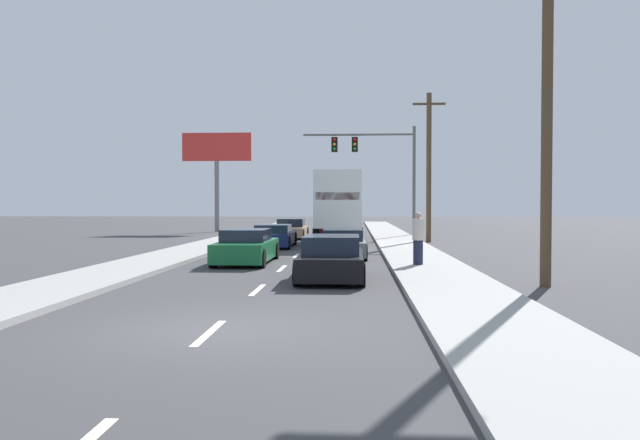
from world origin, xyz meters
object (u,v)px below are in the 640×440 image
at_px(car_gray, 343,244).
at_px(utility_pole_near, 547,87).
at_px(car_tan, 291,229).
at_px(traffic_signal_mast, 369,155).
at_px(roadside_billboard, 217,159).
at_px(pedestrian_near_corner, 418,238).
at_px(car_navy, 274,237).
at_px(car_green, 247,247).
at_px(box_truck, 338,204).
at_px(utility_pole_mid, 429,165).
at_px(car_black, 332,259).

bearing_deg(car_gray, utility_pole_near, -57.47).
xyz_separation_m(car_tan, traffic_signal_mast, (4.87, 2.59, 4.82)).
relative_size(roadside_billboard, pedestrian_near_corner, 4.45).
height_order(car_navy, car_green, car_green).
bearing_deg(traffic_signal_mast, car_gray, -95.06).
distance_m(box_truck, car_gray, 8.65).
bearing_deg(pedestrian_near_corner, traffic_signal_mast, 93.20).
height_order(car_green, box_truck, box_truck).
height_order(car_navy, roadside_billboard, roadside_billboard).
bearing_deg(utility_pole_near, car_navy, 122.38).
relative_size(traffic_signal_mast, roadside_billboard, 0.97).
relative_size(car_tan, car_navy, 0.92).
distance_m(car_navy, car_green, 8.13).
bearing_deg(utility_pole_near, utility_pole_mid, 92.37).
relative_size(car_tan, roadside_billboard, 0.56).
bearing_deg(utility_pole_near, box_truck, 108.82).
height_order(car_navy, utility_pole_mid, utility_pole_mid).
relative_size(car_green, utility_pole_near, 0.46).
distance_m(car_black, utility_pole_mid, 17.99).
distance_m(car_navy, traffic_signal_mast, 12.45).
relative_size(car_tan, car_gray, 1.00).
distance_m(car_gray, traffic_signal_mast, 16.71).
relative_size(car_navy, utility_pole_near, 0.47).
distance_m(box_truck, traffic_signal_mast, 8.31).
bearing_deg(roadside_billboard, car_tan, -52.82).
bearing_deg(traffic_signal_mast, roadside_billboard, 151.75).
relative_size(car_tan, box_truck, 0.54).
height_order(car_tan, box_truck, box_truck).
bearing_deg(pedestrian_near_corner, roadside_billboard, 115.70).
bearing_deg(pedestrian_near_corner, utility_pole_near, -56.29).
distance_m(car_gray, utility_pole_near, 10.92).
distance_m(car_navy, roadside_billboard, 18.55).
height_order(utility_pole_mid, roadside_billboard, utility_pole_mid).
xyz_separation_m(traffic_signal_mast, utility_pole_near, (3.92, -24.29, -0.29)).
height_order(car_tan, utility_pole_mid, utility_pole_mid).
relative_size(utility_pole_near, roadside_billboard, 1.30).
bearing_deg(car_gray, pedestrian_near_corner, -58.69).
relative_size(car_navy, utility_pole_mid, 0.56).
xyz_separation_m(car_gray, utility_pole_near, (5.33, -8.36, 4.56)).
bearing_deg(car_tan, car_green, -89.85).
distance_m(car_tan, car_black, 20.70).
xyz_separation_m(car_navy, box_truck, (3.09, 2.93, 1.62)).
xyz_separation_m(car_black, pedestrian_near_corner, (2.72, 2.93, 0.42)).
xyz_separation_m(car_navy, pedestrian_near_corner, (6.03, -9.73, 0.47)).
bearing_deg(traffic_signal_mast, box_truck, -103.76).
bearing_deg(box_truck, traffic_signal_mast, 76.24).
relative_size(car_gray, pedestrian_near_corner, 2.51).
bearing_deg(pedestrian_near_corner, car_navy, 121.79).
height_order(car_gray, pedestrian_near_corner, pedestrian_near_corner).
height_order(utility_pole_mid, pedestrian_near_corner, utility_pole_mid).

